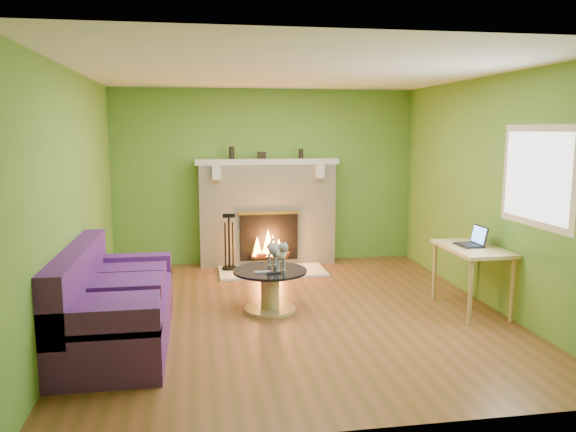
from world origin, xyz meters
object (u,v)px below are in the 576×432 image
Objects in this scene: coffee_table at (270,287)px; cat at (276,253)px; sofa at (111,306)px; desk at (472,255)px.

cat is (0.08, 0.05, 0.37)m from coffee_table.
coffee_table is (1.60, 0.72, -0.09)m from sofa.
cat reaches higher than coffee_table.
desk reaches higher than coffee_table.
sofa is 2.10× the size of desk.
coffee_table is 0.84× the size of desk.
desk is (2.20, -0.37, 0.37)m from coffee_table.
cat reaches higher than desk.
cat is (-2.12, 0.42, 0.00)m from desk.
sofa is 3.83m from desk.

